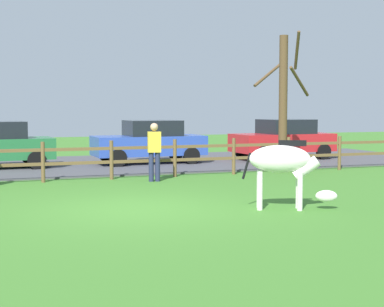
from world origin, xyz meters
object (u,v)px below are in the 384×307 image
object	(u,v)px
visitor_left_of_tree	(154,149)
parked_car_blue	(149,141)
bare_tree	(283,100)
parked_car_red	(283,139)
zebra	(284,164)

from	to	relation	value
visitor_left_of_tree	parked_car_blue	bearing A→B (deg)	76.08
bare_tree	parked_car_blue	distance (m)	5.31
bare_tree	visitor_left_of_tree	size ratio (longest dim) A/B	2.72
parked_car_red	visitor_left_of_tree	bearing A→B (deg)	-144.76
visitor_left_of_tree	parked_car_red	bearing A→B (deg)	35.24
parked_car_blue	bare_tree	bearing A→B (deg)	-48.14
zebra	parked_car_blue	size ratio (longest dim) A/B	0.45
bare_tree	parked_car_red	world-z (taller)	bare_tree
bare_tree	parked_car_blue	world-z (taller)	bare_tree
bare_tree	zebra	size ratio (longest dim) A/B	2.45
zebra	parked_car_red	bearing A→B (deg)	61.39
zebra	parked_car_red	world-z (taller)	parked_car_red
bare_tree	zebra	bearing A→B (deg)	-118.47
bare_tree	zebra	world-z (taller)	bare_tree
parked_car_red	visitor_left_of_tree	world-z (taller)	visitor_left_of_tree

